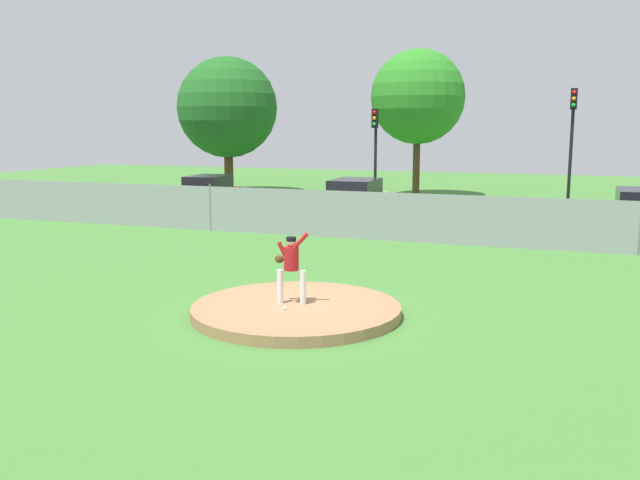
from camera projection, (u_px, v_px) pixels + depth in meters
The scene contains 14 objects.
ground_plane at pixel (371, 263), 20.29m from camera, with size 80.00×80.00×0.00m, color #427A33.
asphalt_strip at pixel (427, 224), 28.18m from camera, with size 44.00×7.00×0.01m, color #2B2B2D.
pitchers_mound at pixel (296, 310), 14.71m from camera, with size 4.50×4.50×0.23m, color #99704C.
pitcher_youth at pixel (291, 263), 14.65m from camera, with size 0.79×0.32×1.58m.
baseball at pixel (284, 308), 14.31m from camera, with size 0.07×0.07×0.07m, color white.
chainlink_fence at pixel (403, 217), 23.86m from camera, with size 37.83×0.07×1.81m.
parked_car_charcoal at pixel (640, 214), 25.12m from camera, with size 1.79×4.64×1.72m.
parked_car_burgundy at pixel (209, 195), 31.91m from camera, with size 2.00×4.23×1.72m.
parked_car_champagne at pixel (355, 202), 28.67m from camera, with size 1.98×4.48×1.80m.
traffic_cone_orange at pixel (533, 233), 24.25m from camera, with size 0.40×0.40×0.55m.
traffic_light_near at pixel (375, 141), 32.61m from camera, with size 0.28×0.46×4.79m.
traffic_light_far at pixel (572, 131), 29.69m from camera, with size 0.28×0.46×5.58m.
tree_bushy_near at pixel (227, 108), 40.14m from camera, with size 5.86×5.86×7.97m.
tree_slender_far at pixel (418, 97), 37.89m from camera, with size 5.21×5.21×8.17m.
Camera 1 is at (5.31, -13.23, 4.05)m, focal length 38.50 mm.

